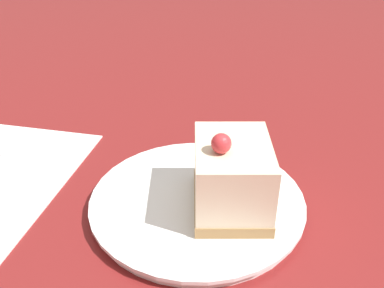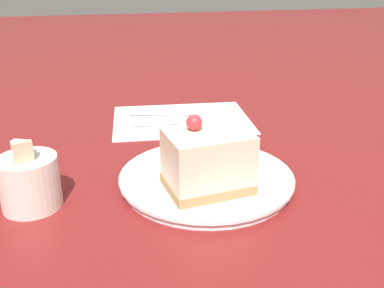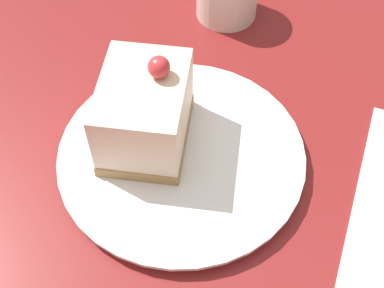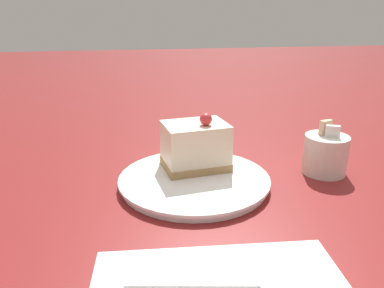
{
  "view_description": "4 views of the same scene",
  "coord_description": "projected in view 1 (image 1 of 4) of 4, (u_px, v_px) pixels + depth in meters",
  "views": [
    {
      "loc": [
        -0.06,
        0.37,
        0.28
      ],
      "look_at": [
        -0.02,
        0.02,
        0.07
      ],
      "focal_mm": 40.0,
      "sensor_mm": 36.0,
      "label": 1
    },
    {
      "loc": [
        -0.48,
        0.16,
        0.25
      ],
      "look_at": [
        -0.02,
        0.05,
        0.05
      ],
      "focal_mm": 40.0,
      "sensor_mm": 36.0,
      "label": 2
    },
    {
      "loc": [
        0.05,
        -0.22,
        0.39
      ],
      "look_at": [
        -0.01,
        0.02,
        0.05
      ],
      "focal_mm": 50.0,
      "sensor_mm": 36.0,
      "label": 3
    },
    {
      "loc": [
        0.45,
        -0.06,
        0.24
      ],
      "look_at": [
        -0.04,
        0.04,
        0.06
      ],
      "focal_mm": 35.0,
      "sensor_mm": 36.0,
      "label": 4
    }
  ],
  "objects": [
    {
      "name": "plate",
      "position": [
        197.0,
        202.0,
        0.43
      ],
      "size": [
        0.22,
        0.22,
        0.01
      ],
      "color": "white",
      "rests_on": "ground_plane"
    },
    {
      "name": "ground_plane",
      "position": [
        177.0,
        185.0,
        0.47
      ],
      "size": [
        4.0,
        4.0,
        0.0
      ],
      "primitive_type": "plane",
      "color": "maroon"
    },
    {
      "name": "cake_slice",
      "position": [
        232.0,
        177.0,
        0.4
      ],
      "size": [
        0.08,
        0.1,
        0.09
      ],
      "rotation": [
        0.0,
        0.0,
        0.13
      ],
      "color": "#AD8451",
      "rests_on": "plate"
    }
  ]
}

